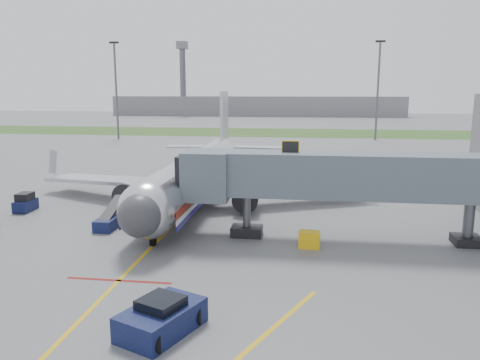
# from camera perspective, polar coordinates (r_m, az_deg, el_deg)

# --- Properties ---
(ground) EXTENTS (400.00, 400.00, 0.00)m
(ground) POSITION_cam_1_polar(r_m,az_deg,el_deg) (30.56, -11.72, -9.01)
(ground) COLOR #565659
(ground) RESTS_ON ground
(grass_strip) EXTENTS (300.00, 25.00, 0.01)m
(grass_strip) POSITION_cam_1_polar(r_m,az_deg,el_deg) (117.91, 2.92, 5.83)
(grass_strip) COLOR #2D4C1E
(grass_strip) RESTS_ON ground
(apron_markings) EXTENTS (21.52, 50.00, 0.01)m
(apron_markings) POSITION_cam_1_polar(r_m,az_deg,el_deg) (24.26, -17.68, -14.71)
(apron_markings) COLOR gold
(apron_markings) RESTS_ON ground
(airliner) EXTENTS (32.10, 35.67, 10.25)m
(airliner) POSITION_cam_1_polar(r_m,az_deg,el_deg) (44.09, -5.30, 0.84)
(airliner) COLOR silver
(airliner) RESTS_ON ground
(jet_bridge) EXTENTS (25.30, 4.00, 6.90)m
(jet_bridge) POSITION_cam_1_polar(r_m,az_deg,el_deg) (32.71, 12.87, 0.37)
(jet_bridge) COLOR slate
(jet_bridge) RESTS_ON ground
(light_mast_left) EXTENTS (2.00, 0.44, 20.40)m
(light_mast_left) POSITION_cam_1_polar(r_m,az_deg,el_deg) (104.92, -14.87, 10.76)
(light_mast_left) COLOR #595B60
(light_mast_left) RESTS_ON ground
(light_mast_right) EXTENTS (2.00, 0.44, 20.40)m
(light_mast_right) POSITION_cam_1_polar(r_m,az_deg,el_deg) (103.17, 16.46, 10.68)
(light_mast_right) COLOR #595B60
(light_mast_right) RESTS_ON ground
(distant_terminal) EXTENTS (120.00, 14.00, 8.00)m
(distant_terminal) POSITION_cam_1_polar(r_m,az_deg,el_deg) (198.15, 2.00, 9.01)
(distant_terminal) COLOR slate
(distant_terminal) RESTS_ON ground
(control_tower) EXTENTS (4.00, 4.00, 30.00)m
(control_tower) POSITION_cam_1_polar(r_m,az_deg,el_deg) (198.54, -6.99, 12.79)
(control_tower) COLOR #595B60
(control_tower) RESTS_ON ground
(pushback_tug) EXTENTS (3.58, 4.33, 1.55)m
(pushback_tug) POSITION_cam_1_polar(r_m,az_deg,el_deg) (21.23, -9.55, -16.23)
(pushback_tug) COLOR #0C0E38
(pushback_tug) RESTS_ON ground
(baggage_tug) EXTENTS (1.29, 2.34, 1.61)m
(baggage_tug) POSITION_cam_1_polar(r_m,az_deg,el_deg) (44.52, -24.70, -2.56)
(baggage_tug) COLOR #0C0E38
(baggage_tug) RESTS_ON ground
(baggage_cart_c) EXTENTS (2.21, 2.21, 1.92)m
(baggage_cart_c) POSITION_cam_1_polar(r_m,az_deg,el_deg) (45.04, -9.03, -1.19)
(baggage_cart_c) COLOR #0C0E38
(baggage_cart_c) RESTS_ON ground
(belt_loader) EXTENTS (1.38, 4.14, 2.01)m
(belt_loader) POSITION_cam_1_polar(r_m,az_deg,el_deg) (37.14, -15.56, -4.81)
(belt_loader) COLOR #0C0E38
(belt_loader) RESTS_ON ground
(ground_power_cart) EXTENTS (1.44, 1.02, 1.10)m
(ground_power_cart) POSITION_cam_1_polar(r_m,az_deg,el_deg) (31.59, 8.46, -7.20)
(ground_power_cart) COLOR #E6B00D
(ground_power_cart) RESTS_ON ground
(ramp_worker) EXTENTS (0.74, 0.79, 1.82)m
(ramp_worker) POSITION_cam_1_polar(r_m,az_deg,el_deg) (45.74, -8.77, -1.09)
(ramp_worker) COLOR #BADC19
(ramp_worker) RESTS_ON ground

